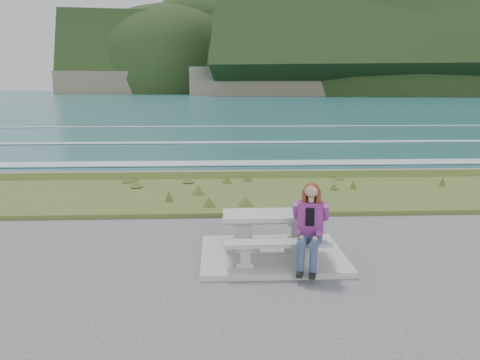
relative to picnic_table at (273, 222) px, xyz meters
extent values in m
cube|color=#999994|center=(0.00, 0.00, -0.63)|extent=(2.60, 2.10, 0.10)
cube|color=#999994|center=(-0.54, 0.00, -0.54)|extent=(0.62, 0.12, 0.08)
cube|color=#999994|center=(-0.54, 0.00, -0.25)|extent=(0.34, 0.09, 0.51)
cube|color=#999994|center=(-0.54, 0.00, 0.05)|extent=(0.62, 0.12, 0.08)
cube|color=#999994|center=(0.54, 0.00, -0.54)|extent=(0.62, 0.12, 0.08)
cube|color=#999994|center=(0.54, 0.00, -0.25)|extent=(0.34, 0.09, 0.51)
cube|color=#999994|center=(0.54, 0.00, 0.05)|extent=(0.62, 0.12, 0.08)
cube|color=#999994|center=(0.00, 0.00, 0.13)|extent=(1.80, 0.75, 0.08)
cube|color=#999994|center=(-0.54, -0.70, -0.54)|extent=(0.30, 0.12, 0.08)
cube|color=#999994|center=(-0.54, -0.70, -0.39)|extent=(0.17, 0.09, 0.22)
cube|color=#999994|center=(-0.54, -0.70, -0.24)|extent=(0.30, 0.12, 0.08)
cube|color=#999994|center=(0.54, -0.70, -0.54)|extent=(0.30, 0.12, 0.08)
cube|color=#999994|center=(0.54, -0.70, -0.39)|extent=(0.17, 0.09, 0.22)
cube|color=#999994|center=(0.54, -0.70, -0.24)|extent=(0.30, 0.12, 0.08)
cube|color=#999994|center=(0.00, -0.70, -0.17)|extent=(1.80, 0.35, 0.07)
cube|color=#999994|center=(-0.54, 0.70, -0.54)|extent=(0.30, 0.12, 0.08)
cube|color=#999994|center=(-0.54, 0.70, -0.39)|extent=(0.17, 0.09, 0.22)
cube|color=#999994|center=(-0.54, 0.70, -0.24)|extent=(0.30, 0.12, 0.08)
cube|color=#999994|center=(0.54, 0.70, -0.54)|extent=(0.30, 0.12, 0.08)
cube|color=#999994|center=(0.54, 0.70, -0.39)|extent=(0.17, 0.09, 0.22)
cube|color=#999994|center=(0.54, 0.70, -0.24)|extent=(0.30, 0.12, 0.08)
cube|color=#999994|center=(0.00, 0.70, -0.17)|extent=(1.80, 0.35, 0.07)
cube|color=#43541F|center=(0.00, 5.00, -0.68)|extent=(160.00, 4.50, 0.22)
cube|color=#685B4E|center=(0.00, 7.90, -0.68)|extent=(160.00, 0.80, 2.20)
plane|color=#215A5F|center=(0.00, 430.00, -2.48)|extent=(1600.00, 1600.00, 0.00)
cube|color=silver|center=(0.00, 14.00, -2.42)|extent=(220.00, 3.00, 0.06)
cube|color=silver|center=(0.00, 22.00, -2.42)|extent=(220.00, 2.00, 0.06)
cube|color=silver|center=(0.00, 34.00, -2.42)|extent=(220.00, 1.40, 0.06)
cube|color=silver|center=(0.00, 52.00, -2.42)|extent=(220.00, 1.00, 0.06)
cube|color=#685B4E|center=(130.00, 330.00, 6.52)|extent=(296.14, 193.70, 18.00)
ellipsoid|color=black|center=(130.00, 330.00, 9.52)|extent=(311.77, 210.10, 210.68)
cube|color=#685B4E|center=(-40.00, 440.00, 6.52)|extent=(201.55, 149.04, 18.00)
ellipsoid|color=black|center=(-40.00, 440.00, 9.52)|extent=(211.86, 162.91, 136.32)
cube|color=navy|center=(0.48, -0.91, -0.30)|extent=(0.58, 0.81, 0.57)
cube|color=#7C2A76|center=(0.56, -0.68, 0.26)|extent=(0.48, 0.36, 0.54)
sphere|color=tan|center=(0.55, -0.70, 0.73)|extent=(0.23, 0.23, 0.23)
sphere|color=#522312|center=(0.56, -0.68, 0.74)|extent=(0.25, 0.25, 0.25)
camera|label=1|loc=(-0.99, -8.15, 2.39)|focal=35.00mm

